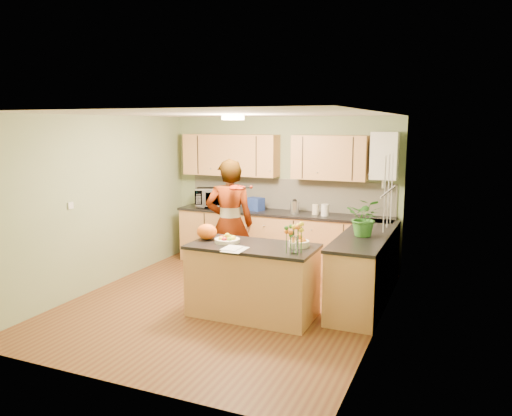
% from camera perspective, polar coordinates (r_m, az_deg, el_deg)
% --- Properties ---
extents(floor, '(4.50, 4.50, 0.00)m').
position_cam_1_polar(floor, '(6.79, -3.61, -10.90)').
color(floor, '#5D2F1A').
rests_on(floor, ground).
extents(ceiling, '(4.00, 4.50, 0.02)m').
position_cam_1_polar(ceiling, '(6.37, -3.85, 10.68)').
color(ceiling, silver).
rests_on(ceiling, wall_back).
extents(wall_back, '(4.00, 0.02, 2.50)m').
position_cam_1_polar(wall_back, '(8.51, 3.09, 1.96)').
color(wall_back, gray).
rests_on(wall_back, floor).
extents(wall_front, '(4.00, 0.02, 2.50)m').
position_cam_1_polar(wall_front, '(4.61, -16.40, -4.93)').
color(wall_front, gray).
rests_on(wall_front, floor).
extents(wall_left, '(0.02, 4.50, 2.50)m').
position_cam_1_polar(wall_left, '(7.57, -17.39, 0.58)').
color(wall_left, gray).
rests_on(wall_left, floor).
extents(wall_right, '(0.02, 4.50, 2.50)m').
position_cam_1_polar(wall_right, '(5.86, 14.05, -1.78)').
color(wall_right, gray).
rests_on(wall_right, floor).
extents(back_counter, '(3.64, 0.62, 0.94)m').
position_cam_1_polar(back_counter, '(8.34, 2.98, -3.64)').
color(back_counter, tan).
rests_on(back_counter, floor).
extents(right_counter, '(0.62, 2.24, 0.94)m').
position_cam_1_polar(right_counter, '(6.91, 12.43, -6.66)').
color(right_counter, tan).
rests_on(right_counter, floor).
extents(splashback, '(3.60, 0.02, 0.52)m').
position_cam_1_polar(splashback, '(8.47, 3.68, 1.58)').
color(splashback, beige).
rests_on(splashback, back_counter).
extents(upper_cabinets, '(3.20, 0.34, 0.70)m').
position_cam_1_polar(upper_cabinets, '(8.36, 1.58, 5.96)').
color(upper_cabinets, tan).
rests_on(upper_cabinets, wall_back).
extents(boiler, '(0.40, 0.30, 0.86)m').
position_cam_1_polar(boiler, '(7.88, 14.49, 5.79)').
color(boiler, white).
rests_on(boiler, wall_back).
extents(window_right, '(0.01, 1.30, 1.05)m').
position_cam_1_polar(window_right, '(6.40, 14.94, 1.84)').
color(window_right, white).
rests_on(window_right, wall_right).
extents(light_switch, '(0.02, 0.09, 0.09)m').
position_cam_1_polar(light_switch, '(7.11, -20.43, 0.27)').
color(light_switch, white).
rests_on(light_switch, wall_left).
extents(ceiling_lamp, '(0.30, 0.30, 0.07)m').
position_cam_1_polar(ceiling_lamp, '(6.64, -2.66, 10.31)').
color(ceiling_lamp, '#FFEABF').
rests_on(ceiling_lamp, ceiling).
extents(peninsula_island, '(1.57, 0.81, 0.90)m').
position_cam_1_polar(peninsula_island, '(6.28, -0.37, -8.24)').
color(peninsula_island, tan).
rests_on(peninsula_island, floor).
extents(fruit_dish, '(0.32, 0.32, 0.11)m').
position_cam_1_polar(fruit_dish, '(6.29, -3.31, -3.54)').
color(fruit_dish, '#F2E2C1').
rests_on(fruit_dish, peninsula_island).
extents(orange_bowl, '(0.25, 0.25, 0.15)m').
position_cam_1_polar(orange_bowl, '(6.10, 4.95, -3.84)').
color(orange_bowl, '#F2E2C1').
rests_on(orange_bowl, peninsula_island).
extents(flower_vase, '(0.24, 0.24, 0.44)m').
position_cam_1_polar(flower_vase, '(5.72, 4.43, -2.37)').
color(flower_vase, silver).
rests_on(flower_vase, peninsula_island).
extents(orange_bag, '(0.28, 0.24, 0.20)m').
position_cam_1_polar(orange_bag, '(6.47, -5.64, -2.71)').
color(orange_bag, orange).
rests_on(orange_bag, peninsula_island).
extents(papers, '(0.24, 0.33, 0.01)m').
position_cam_1_polar(papers, '(5.94, -2.41, -4.74)').
color(papers, white).
rests_on(papers, peninsula_island).
extents(violinist, '(0.81, 0.70, 1.89)m').
position_cam_1_polar(violinist, '(7.25, -3.03, -1.83)').
color(violinist, '#DFA188').
rests_on(violinist, floor).
extents(violin, '(0.61, 0.53, 0.15)m').
position_cam_1_polar(violin, '(6.87, -2.37, 2.35)').
color(violin, '#590E05').
rests_on(violin, violinist).
extents(microwave, '(0.70, 0.61, 0.33)m').
position_cam_1_polar(microwave, '(8.73, -4.97, 1.15)').
color(microwave, white).
rests_on(microwave, back_counter).
extents(blue_box, '(0.31, 0.26, 0.21)m').
position_cam_1_polar(blue_box, '(8.40, -0.08, 0.47)').
color(blue_box, navy).
rests_on(blue_box, back_counter).
extents(kettle, '(0.15, 0.15, 0.27)m').
position_cam_1_polar(kettle, '(8.13, 4.43, 0.18)').
color(kettle, silver).
rests_on(kettle, back_counter).
extents(jar_cream, '(0.13, 0.13, 0.16)m').
position_cam_1_polar(jar_cream, '(8.05, 6.82, -0.18)').
color(jar_cream, '#F2E2C1').
rests_on(jar_cream, back_counter).
extents(jar_white, '(0.13, 0.13, 0.18)m').
position_cam_1_polar(jar_white, '(7.96, 7.87, -0.24)').
color(jar_white, white).
rests_on(jar_white, back_counter).
extents(potted_plant, '(0.45, 0.39, 0.50)m').
position_cam_1_polar(potted_plant, '(6.57, 12.36, -1.05)').
color(potted_plant, '#2E6E24').
rests_on(potted_plant, right_counter).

